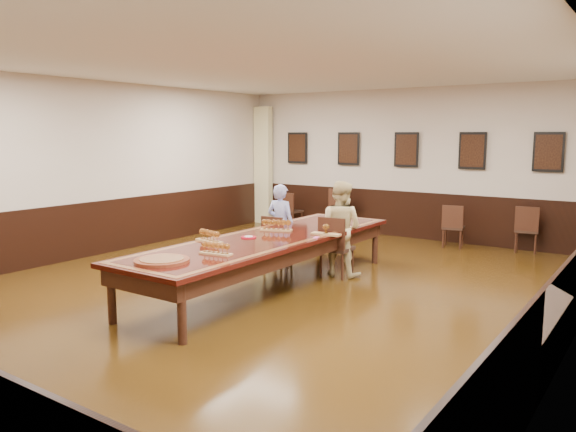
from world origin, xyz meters
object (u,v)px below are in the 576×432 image
Objects in this scene: spare_chair_a at (292,210)px; person_woman at (340,228)px; spare_chair_b at (342,210)px; person_man at (281,225)px; chair_woman at (337,246)px; spare_chair_c at (453,226)px; chair_man at (278,241)px; carved_platter at (162,261)px; spare_chair_d at (527,229)px; conference_table at (268,247)px.

spare_chair_a is 4.69m from person_woman.
person_man is (0.73, -3.46, 0.19)m from spare_chair_b.
chair_woman reaches higher than spare_chair_c.
person_woman reaches higher than chair_man.
chair_woman is 1.29× the size of carved_platter.
spare_chair_b reaches higher than carved_platter.
person_man is 1.87× the size of carved_platter.
chair_man is 4.85m from spare_chair_d.
spare_chair_a is at bearing 112.09° from carved_platter.
person_woman reaches higher than spare_chair_d.
chair_man is 0.58× the size of person_woman.
person_woman is at bearing 68.83° from conference_table.
spare_chair_b is at bearing -66.13° from chair_woman.
spare_chair_a reaches higher than carved_platter.
conference_table is at bearing 64.13° from spare_chair_c.
spare_chair_b is at bearing -6.21° from spare_chair_d.
spare_chair_b is 1.13× the size of spare_chair_d.
chair_man reaches higher than spare_chair_c.
spare_chair_d is at bearing 69.23° from carved_platter.
person_woman reaches higher than conference_table.
spare_chair_d reaches higher than conference_table.
spare_chair_c is at bearing 74.54° from conference_table.
spare_chair_b is at bearing 106.68° from conference_table.
conference_table is at bearing 126.73° from spare_chair_a.
person_woman is at bearing 175.21° from person_man.
chair_woman is 0.64× the size of person_woman.
person_man reaches higher than carved_platter.
conference_table is at bearing 64.70° from person_woman.
person_man is 3.33m from carved_platter.
spare_chair_a is at bearing -62.94° from chair_man.
spare_chair_a is 0.17× the size of conference_table.
chair_man is 0.17× the size of conference_table.
person_man is 0.93× the size of person_woman.
chair_woman is at bearing 66.82° from conference_table.
spare_chair_a is 0.61× the size of person_man.
spare_chair_b is 3.96m from spare_chair_d.
spare_chair_b is at bearing -169.68° from spare_chair_a.
chair_woman is 1.13× the size of spare_chair_a.
spare_chair_a is 5.39m from conference_table.
carved_platter is at bearing 101.89° from spare_chair_b.
person_woman is (3.22, -3.39, 0.33)m from spare_chair_a.
chair_man is at bearing 41.17° from spare_chair_d.
spare_chair_a is 0.84× the size of spare_chair_b.
chair_woman is at bearing 138.91° from spare_chair_a.
spare_chair_a is 1.14× the size of carved_platter.
carved_platter is (-0.54, -3.15, 0.29)m from chair_woman.
chair_woman is 4.06m from spare_chair_b.
spare_chair_d is (2.05, 3.67, -0.04)m from chair_woman.
spare_chair_a is 1.33m from spare_chair_b.
person_woman is (1.16, 0.07, 0.32)m from chair_man.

